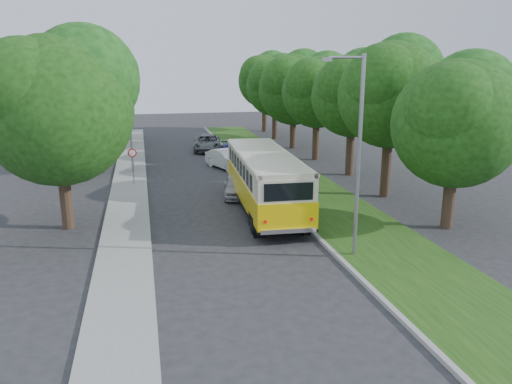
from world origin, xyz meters
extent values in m
plane|color=#29292B|center=(0.00, 0.00, 0.00)|extent=(120.00, 120.00, 0.00)
cube|color=gray|center=(3.60, 5.00, 0.07)|extent=(0.20, 70.00, 0.15)
cube|color=#1B4412|center=(5.95, 5.00, 0.07)|extent=(4.50, 70.00, 0.13)
cube|color=gray|center=(-4.80, 5.00, 0.06)|extent=(2.20, 70.00, 0.12)
cylinder|color=#332319|center=(10.15, 0.00, 1.67)|extent=(0.56, 0.56, 3.35)
sphere|color=#163A0D|center=(10.15, 0.00, 4.95)|extent=(5.85, 5.85, 5.85)
sphere|color=#163A0D|center=(11.18, 0.58, 6.12)|extent=(4.38, 4.38, 4.38)
sphere|color=#163A0D|center=(9.28, -0.73, 5.68)|extent=(4.09, 4.09, 4.09)
cylinder|color=#332319|center=(9.96, 6.00, 2.13)|extent=(0.56, 0.56, 4.26)
sphere|color=#163A0D|center=(9.96, 6.00, 5.91)|extent=(5.98, 5.98, 5.98)
sphere|color=#163A0D|center=(11.01, 6.60, 7.10)|extent=(4.49, 4.49, 4.49)
sphere|color=#163A0D|center=(9.06, 5.25, 6.65)|extent=(4.19, 4.19, 4.19)
cylinder|color=#332319|center=(10.28, 12.00, 1.98)|extent=(0.56, 0.56, 3.95)
sphere|color=#163A0D|center=(10.28, 12.00, 5.49)|extent=(5.61, 5.61, 5.61)
sphere|color=#163A0D|center=(11.26, 12.56, 6.62)|extent=(4.21, 4.21, 4.21)
sphere|color=#163A0D|center=(9.44, 11.30, 6.20)|extent=(3.92, 3.92, 3.92)
cylinder|color=#332319|center=(9.90, 18.00, 1.93)|extent=(0.56, 0.56, 3.86)
sphere|color=#163A0D|center=(9.90, 18.00, 5.41)|extent=(5.64, 5.64, 5.64)
sphere|color=#163A0D|center=(10.89, 18.56, 6.54)|extent=(4.23, 4.23, 4.23)
sphere|color=#163A0D|center=(9.05, 17.30, 6.12)|extent=(3.95, 3.95, 3.95)
cylinder|color=#332319|center=(9.80, 24.00, 1.79)|extent=(0.56, 0.56, 3.58)
sphere|color=#163A0D|center=(9.80, 24.00, 5.33)|extent=(6.36, 6.36, 6.36)
sphere|color=#163A0D|center=(10.91, 24.64, 6.60)|extent=(4.77, 4.77, 4.77)
sphere|color=#163A0D|center=(8.84, 23.21, 6.12)|extent=(4.45, 4.45, 4.45)
cylinder|color=#332319|center=(9.67, 30.00, 1.84)|extent=(0.56, 0.56, 3.68)
sphere|color=#163A0D|center=(9.67, 30.00, 5.31)|extent=(5.91, 5.91, 5.91)
sphere|color=#163A0D|center=(10.70, 30.59, 6.49)|extent=(4.43, 4.43, 4.43)
sphere|color=#163A0D|center=(8.78, 29.26, 6.05)|extent=(4.14, 4.14, 4.14)
cylinder|color=#332319|center=(10.05, 36.00, 2.02)|extent=(0.56, 0.56, 4.05)
sphere|color=#163A0D|center=(10.05, 36.00, 5.69)|extent=(5.97, 5.97, 5.97)
sphere|color=#163A0D|center=(11.09, 36.60, 6.88)|extent=(4.48, 4.48, 4.48)
sphere|color=#163A0D|center=(9.15, 35.25, 6.43)|extent=(4.18, 4.18, 4.18)
cylinder|color=#332319|center=(-7.50, 4.00, 1.84)|extent=(0.56, 0.56, 3.68)
sphere|color=#163A0D|center=(-7.50, 4.00, 5.55)|extent=(6.80, 6.80, 6.80)
sphere|color=#163A0D|center=(-6.31, 4.68, 6.91)|extent=(5.10, 5.10, 5.10)
sphere|color=#163A0D|center=(-8.52, 3.15, 6.40)|extent=(4.76, 4.76, 4.76)
cylinder|color=#332319|center=(-7.50, 18.00, 1.84)|extent=(0.56, 0.56, 3.68)
sphere|color=#163A0D|center=(-7.50, 18.00, 5.55)|extent=(6.80, 6.80, 6.80)
sphere|color=#163A0D|center=(-6.31, 18.68, 6.91)|extent=(5.10, 5.10, 5.10)
sphere|color=#163A0D|center=(-8.52, 17.15, 6.40)|extent=(4.76, 4.76, 4.76)
cylinder|color=#332319|center=(-7.50, 30.00, 1.84)|extent=(0.56, 0.56, 3.68)
sphere|color=#163A0D|center=(-7.50, 30.00, 5.55)|extent=(6.80, 6.80, 6.80)
sphere|color=#163A0D|center=(-6.31, 30.68, 6.91)|extent=(5.10, 5.10, 5.10)
sphere|color=#163A0D|center=(-8.52, 29.15, 6.40)|extent=(4.76, 4.76, 4.76)
cylinder|color=gray|center=(4.30, -2.50, 4.00)|extent=(0.16, 0.16, 8.00)
cylinder|color=gray|center=(3.60, -2.50, 7.85)|extent=(1.40, 0.10, 0.10)
cube|color=gray|center=(2.85, -2.50, 7.78)|extent=(0.35, 0.16, 0.14)
cylinder|color=gray|center=(-4.60, 16.00, 3.75)|extent=(0.16, 0.16, 7.50)
cylinder|color=gray|center=(-5.30, 16.00, 7.35)|extent=(1.40, 0.10, 0.10)
cube|color=gray|center=(-6.05, 16.00, 7.28)|extent=(0.35, 0.16, 0.14)
cylinder|color=gray|center=(-4.50, 12.00, 1.25)|extent=(0.06, 0.06, 2.50)
cone|color=red|center=(-4.50, 11.96, 2.15)|extent=(0.56, 0.02, 0.56)
cone|color=white|center=(-4.50, 11.94, 2.15)|extent=(0.40, 0.02, 0.40)
imported|color=#A4A4A8|center=(1.48, 8.03, 0.65)|extent=(2.16, 4.01, 1.30)
imported|color=silver|center=(2.30, 15.91, 0.73)|extent=(3.03, 4.68, 1.46)
imported|color=navy|center=(3.00, 18.67, 0.69)|extent=(2.70, 5.02, 1.38)
imported|color=#595C61|center=(1.84, 24.27, 0.70)|extent=(3.03, 5.32, 1.40)
camera|label=1|loc=(-3.82, -20.11, 7.64)|focal=35.00mm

